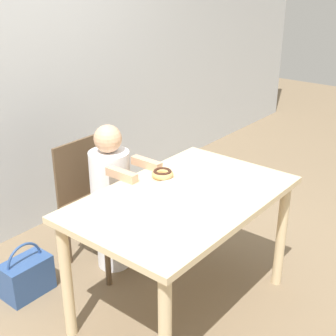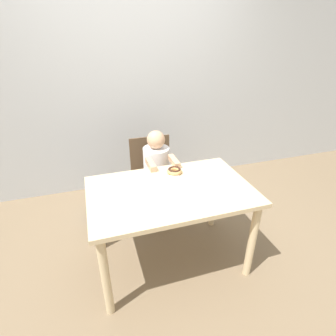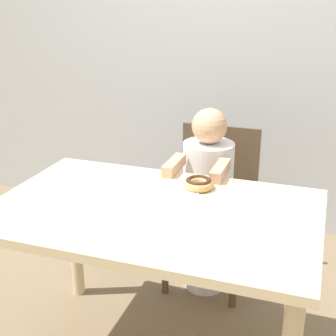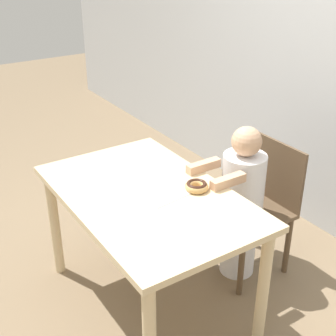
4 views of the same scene
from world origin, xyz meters
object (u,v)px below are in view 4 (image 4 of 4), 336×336
(chair, at_px, (256,206))
(handbag, at_px, (208,207))
(child_figure, at_px, (241,204))
(donut, at_px, (197,186))

(chair, relative_size, handbag, 2.36)
(handbag, bearing_deg, child_figure, -19.23)
(donut, distance_m, handbag, 1.04)
(chair, bearing_deg, handbag, 173.11)
(donut, bearing_deg, chair, 96.27)
(child_figure, distance_m, handbag, 0.69)
(child_figure, xyz_separation_m, donut, (0.05, -0.37, 0.26))
(chair, xyz_separation_m, handbag, (-0.55, 0.07, -0.31))
(chair, bearing_deg, child_figure, -90.00)
(child_figure, bearing_deg, donut, -81.66)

